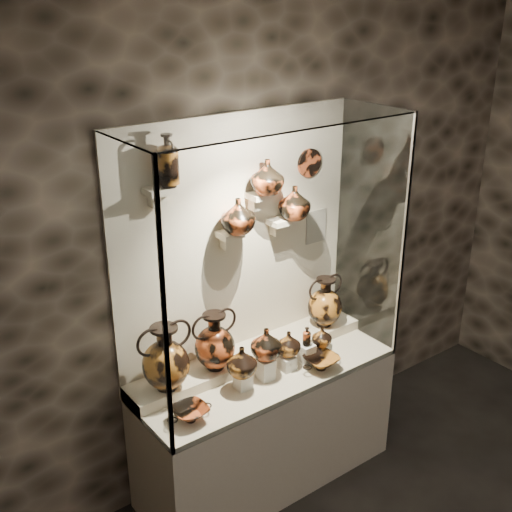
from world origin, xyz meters
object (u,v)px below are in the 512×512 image
Objects in this scene: ovoid_vase_a at (238,216)px; kylix_right at (321,361)px; lekythos_tall at (168,158)px; ovoid_vase_c at (294,202)px; jug_c at (288,343)px; jug_a at (241,362)px; jug_e at (321,336)px; amphora_left at (166,357)px; kylix_left at (190,412)px; ovoid_vase_b at (267,177)px; lekythos_small at (306,335)px; amphora_mid at (214,341)px; jug_b at (266,344)px; amphora_right at (325,302)px.

kylix_right is at bearing -55.23° from ovoid_vase_a.
lekythos_tall is 1.49× the size of ovoid_vase_c.
jug_c is at bearing 131.15° from kylix_right.
jug_e is at bearing 22.83° from jug_a.
kylix_left is (-0.01, -0.26, -0.22)m from amphora_left.
kylix_left is at bearing -169.83° from ovoid_vase_c.
kylix_right is 1.29× the size of ovoid_vase_b.
ovoid_vase_c is (0.08, 0.24, 0.80)m from lekythos_small.
jug_b is (0.26, -0.18, -0.02)m from amphora_mid.
amphora_right is at bearing -14.04° from ovoid_vase_a.
jug_c is at bearing -8.51° from amphora_left.
kylix_left is at bearing -127.04° from lekythos_tall.
jug_c is at bearing 162.97° from jug_e.
ovoid_vase_b is at bearing -10.52° from ovoid_vase_a.
jug_c is (0.38, 0.03, -0.02)m from jug_a.
lekythos_small is 1.04m from ovoid_vase_b.
amphora_right is 1.06m from ovoid_vase_b.
jug_e is at bearing 41.33° from kylix_right.
amphora_mid is 1.18× the size of lekythos_tall.
ovoid_vase_b reaches higher than jug_b.
ovoid_vase_a reaches higher than ovoid_vase_c.
amphora_mid is at bearing 152.95° from jug_e.
jug_a reaches higher than jug_c.
amphora_left is 1.28× the size of lekythos_tall.
amphora_left reaches higher than lekythos_small.
jug_a is at bearing -62.97° from lekythos_tall.
amphora_mid is 2.29× the size of jug_c.
kylix_left is at bearing -173.40° from jug_c.
ovoid_vase_c reaches higher than lekythos_small.
jug_a is 0.90× the size of ovoid_vase_a.
amphora_left is 1.58× the size of kylix_left.
jug_e is 0.65× the size of ovoid_vase_b.
amphora_mid is at bearing 144.99° from kylix_right.
jug_c is (0.77, -0.16, -0.10)m from amphora_left.
lekythos_tall reaches higher than jug_e.
amphora_right is at bearing 24.03° from amphora_mid.
jug_a is 0.51m from lekythos_small.
jug_e is at bearing -7.31° from jug_c.
ovoid_vase_c is at bearing -17.54° from lekythos_tall.
jug_b is 1.49× the size of jug_e.
kylix_left is at bearing -118.19° from amphora_mid.
jug_c reaches higher than jug_e.
ovoid_vase_b is at bearing 7.96° from amphora_left.
amphora_left reaches higher than jug_b.
kylix_right is 1.28× the size of ovoid_vase_a.
jug_a is 1.17× the size of jug_c.
kylix_left is (-0.35, -0.27, -0.20)m from amphora_mid.
amphora_right is 1.66× the size of ovoid_vase_a.
ovoid_vase_a reaches higher than amphora_left.
ovoid_vase_c is (0.43, 0.00, -0.00)m from ovoid_vase_a.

